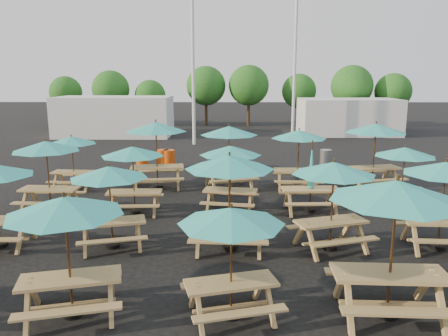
{
  "coord_description": "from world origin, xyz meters",
  "views": [
    {
      "loc": [
        0.13,
        -13.32,
        4.23
      ],
      "look_at": [
        0.0,
        1.5,
        1.1
      ],
      "focal_mm": 35.0,
      "sensor_mm": 36.0,
      "label": 1
    }
  ],
  "objects_px": {
    "picnic_unit_13": "(334,173)",
    "waste_bin_3": "(220,160)",
    "picnic_unit_8": "(231,222)",
    "waste_bin_1": "(163,159)",
    "picnic_unit_5": "(109,177)",
    "picnic_unit_11": "(229,134)",
    "picnic_unit_15": "(299,138)",
    "picnic_unit_17": "(445,173)",
    "picnic_unit_19": "(376,132)",
    "picnic_unit_7": "(156,131)",
    "picnic_unit_14": "(311,183)",
    "waste_bin_2": "(169,159)",
    "picnic_unit_6": "(133,155)",
    "picnic_unit_4": "(65,213)",
    "picnic_unit_9": "(229,168)",
    "picnic_unit_3": "(72,143)",
    "picnic_unit_18": "(405,155)",
    "picnic_unit_2": "(46,150)",
    "picnic_unit_12": "(396,198)",
    "picnic_unit_10": "(230,154)",
    "waste_bin_0": "(142,160)"
  },
  "relations": [
    {
      "from": "waste_bin_2",
      "to": "picnic_unit_5",
      "type": "bearing_deg",
      "value": -90.91
    },
    {
      "from": "picnic_unit_4",
      "to": "picnic_unit_5",
      "type": "distance_m",
      "value": 3.2
    },
    {
      "from": "picnic_unit_7",
      "to": "picnic_unit_15",
      "type": "bearing_deg",
      "value": -8.68
    },
    {
      "from": "picnic_unit_8",
      "to": "picnic_unit_19",
      "type": "height_order",
      "value": "picnic_unit_19"
    },
    {
      "from": "picnic_unit_12",
      "to": "picnic_unit_13",
      "type": "distance_m",
      "value": 3.12
    },
    {
      "from": "picnic_unit_7",
      "to": "waste_bin_3",
      "type": "height_order",
      "value": "picnic_unit_7"
    },
    {
      "from": "picnic_unit_12",
      "to": "picnic_unit_14",
      "type": "bearing_deg",
      "value": 94.76
    },
    {
      "from": "picnic_unit_12",
      "to": "waste_bin_0",
      "type": "height_order",
      "value": "picnic_unit_12"
    },
    {
      "from": "picnic_unit_11",
      "to": "picnic_unit_17",
      "type": "distance_m",
      "value": 7.96
    },
    {
      "from": "picnic_unit_13",
      "to": "picnic_unit_14",
      "type": "xyz_separation_m",
      "value": [
        0.06,
        3.07,
        -0.99
      ]
    },
    {
      "from": "picnic_unit_5",
      "to": "picnic_unit_10",
      "type": "distance_m",
      "value": 4.24
    },
    {
      "from": "picnic_unit_7",
      "to": "picnic_unit_19",
      "type": "relative_size",
      "value": 0.96
    },
    {
      "from": "picnic_unit_15",
      "to": "picnic_unit_17",
      "type": "distance_m",
      "value": 6.41
    },
    {
      "from": "picnic_unit_15",
      "to": "picnic_unit_3",
      "type": "bearing_deg",
      "value": -176.12
    },
    {
      "from": "picnic_unit_3",
      "to": "picnic_unit_6",
      "type": "height_order",
      "value": "picnic_unit_6"
    },
    {
      "from": "picnic_unit_11",
      "to": "picnic_unit_17",
      "type": "relative_size",
      "value": 1.23
    },
    {
      "from": "picnic_unit_3",
      "to": "picnic_unit_8",
      "type": "height_order",
      "value": "picnic_unit_8"
    },
    {
      "from": "picnic_unit_19",
      "to": "picnic_unit_2",
      "type": "bearing_deg",
      "value": -177.09
    },
    {
      "from": "picnic_unit_12",
      "to": "picnic_unit_14",
      "type": "distance_m",
      "value": 6.29
    },
    {
      "from": "waste_bin_0",
      "to": "picnic_unit_17",
      "type": "bearing_deg",
      "value": -45.88
    },
    {
      "from": "picnic_unit_19",
      "to": "waste_bin_2",
      "type": "xyz_separation_m",
      "value": [
        -8.27,
        3.66,
        -1.75
      ]
    },
    {
      "from": "picnic_unit_8",
      "to": "waste_bin_1",
      "type": "relative_size",
      "value": 2.62
    },
    {
      "from": "picnic_unit_6",
      "to": "picnic_unit_12",
      "type": "height_order",
      "value": "picnic_unit_12"
    },
    {
      "from": "picnic_unit_5",
      "to": "picnic_unit_11",
      "type": "distance_m",
      "value": 6.7
    },
    {
      "from": "picnic_unit_15",
      "to": "picnic_unit_19",
      "type": "relative_size",
      "value": 0.85
    },
    {
      "from": "picnic_unit_13",
      "to": "waste_bin_3",
      "type": "height_order",
      "value": "picnic_unit_13"
    },
    {
      "from": "picnic_unit_2",
      "to": "picnic_unit_5",
      "type": "height_order",
      "value": "picnic_unit_2"
    },
    {
      "from": "picnic_unit_6",
      "to": "picnic_unit_14",
      "type": "bearing_deg",
      "value": -0.66
    },
    {
      "from": "picnic_unit_8",
      "to": "waste_bin_1",
      "type": "bearing_deg",
      "value": 88.37
    },
    {
      "from": "picnic_unit_2",
      "to": "picnic_unit_18",
      "type": "bearing_deg",
      "value": 4.02
    },
    {
      "from": "picnic_unit_8",
      "to": "picnic_unit_18",
      "type": "bearing_deg",
      "value": 34.22
    },
    {
      "from": "picnic_unit_8",
      "to": "picnic_unit_7",
      "type": "bearing_deg",
      "value": 91.64
    },
    {
      "from": "picnic_unit_13",
      "to": "waste_bin_2",
      "type": "relative_size",
      "value": 2.92
    },
    {
      "from": "picnic_unit_17",
      "to": "waste_bin_3",
      "type": "distance_m",
      "value": 11.21
    },
    {
      "from": "picnic_unit_10",
      "to": "waste_bin_1",
      "type": "distance_m",
      "value": 7.49
    },
    {
      "from": "picnic_unit_7",
      "to": "picnic_unit_11",
      "type": "xyz_separation_m",
      "value": [
        2.75,
        0.02,
        -0.13
      ]
    },
    {
      "from": "picnic_unit_5",
      "to": "picnic_unit_6",
      "type": "bearing_deg",
      "value": 75.34
    },
    {
      "from": "picnic_unit_18",
      "to": "picnic_unit_10",
      "type": "bearing_deg",
      "value": 174.04
    },
    {
      "from": "picnic_unit_5",
      "to": "waste_bin_3",
      "type": "relative_size",
      "value": 2.68
    },
    {
      "from": "picnic_unit_2",
      "to": "waste_bin_3",
      "type": "height_order",
      "value": "picnic_unit_2"
    },
    {
      "from": "picnic_unit_5",
      "to": "picnic_unit_13",
      "type": "relative_size",
      "value": 0.92
    },
    {
      "from": "picnic_unit_13",
      "to": "waste_bin_0",
      "type": "distance_m",
      "value": 11.66
    },
    {
      "from": "waste_bin_2",
      "to": "picnic_unit_8",
      "type": "bearing_deg",
      "value": -77.7
    },
    {
      "from": "picnic_unit_15",
      "to": "picnic_unit_18",
      "type": "height_order",
      "value": "picnic_unit_15"
    },
    {
      "from": "picnic_unit_5",
      "to": "picnic_unit_19",
      "type": "height_order",
      "value": "picnic_unit_19"
    },
    {
      "from": "waste_bin_1",
      "to": "picnic_unit_19",
      "type": "bearing_deg",
      "value": -23.52
    },
    {
      "from": "picnic_unit_17",
      "to": "picnic_unit_19",
      "type": "relative_size",
      "value": 0.83
    },
    {
      "from": "picnic_unit_9",
      "to": "picnic_unit_11",
      "type": "height_order",
      "value": "picnic_unit_11"
    },
    {
      "from": "picnic_unit_14",
      "to": "picnic_unit_17",
      "type": "bearing_deg",
      "value": -51.08
    },
    {
      "from": "picnic_unit_4",
      "to": "picnic_unit_9",
      "type": "relative_size",
      "value": 1.02
    }
  ]
}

